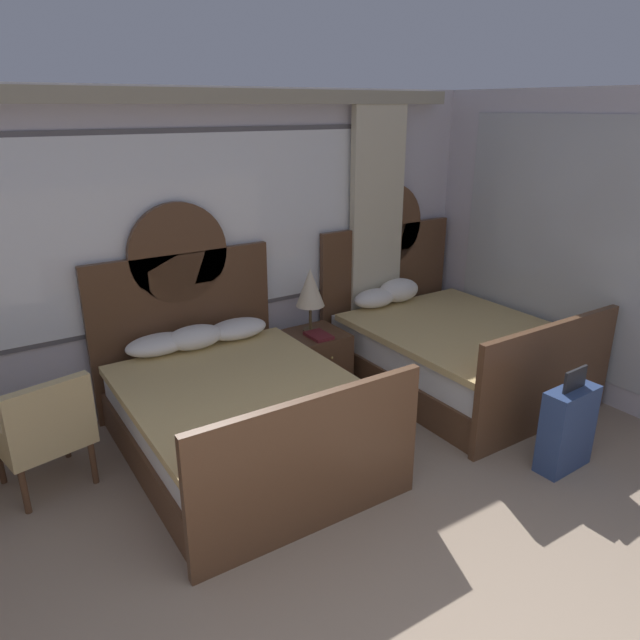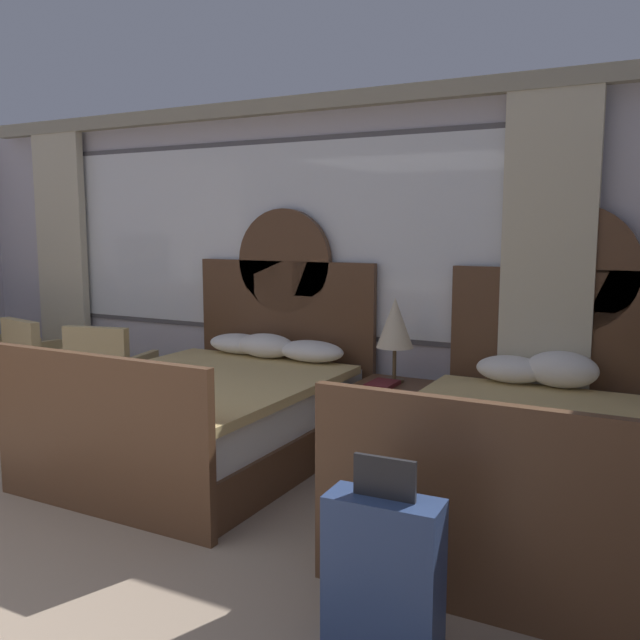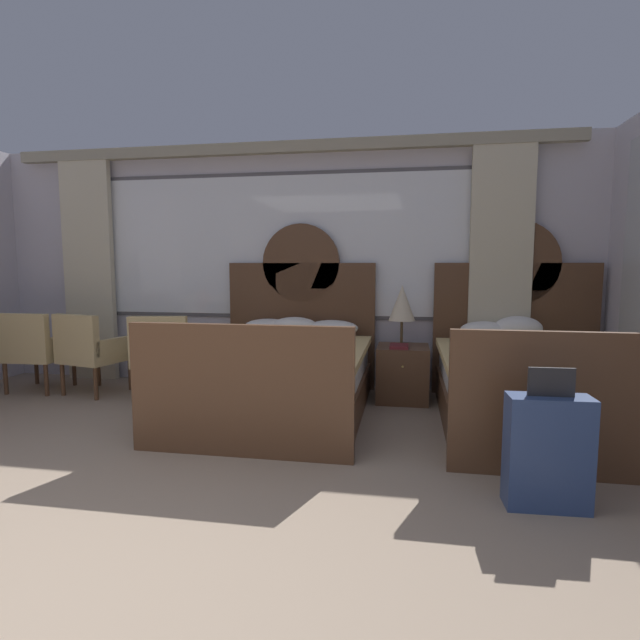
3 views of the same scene
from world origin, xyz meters
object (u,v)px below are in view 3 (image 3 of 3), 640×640
Objects in this scene: nightstand_between_beds at (403,373)px; suitcase_on_floor at (548,451)px; armchair_by_window_centre at (90,349)px; bed_near_mirror at (536,383)px; table_lamp_on_nightstand at (402,304)px; armchair_by_window_right at (35,348)px; armchair_by_window_left at (163,352)px; bed_near_window at (279,372)px; book_on_nightstand at (399,346)px.

suitcase_on_floor is (0.82, -2.13, 0.05)m from nightstand_between_beds.
armchair_by_window_centre is (-3.25, -0.32, 0.20)m from nightstand_between_beds.
bed_near_mirror is 1.46m from table_lamp_on_nightstand.
armchair_by_window_left is at bearing 0.06° from armchair_by_window_right.
armchair_by_window_left is (-2.40, -0.39, -0.50)m from table_lamp_on_nightstand.
nightstand_between_beds is at bearing 27.98° from bed_near_window.
armchair_by_window_right is at bearing 176.79° from bed_near_mirror.
suitcase_on_floor is at bearing -68.90° from nightstand_between_beds.
book_on_nightstand is 3.22m from armchair_by_window_centre.
bed_near_window is 1.28m from nightstand_between_beds.
armchair_by_window_left is (-2.38, -0.22, -0.09)m from book_on_nightstand.
suitcase_on_floor is (0.86, -2.03, -0.24)m from book_on_nightstand.
armchair_by_window_centre reaches higher than nightstand_between_beds.
armchair_by_window_left is at bearing -0.02° from armchair_by_window_centre.
nightstand_between_beds is 3.92m from armchair_by_window_right.
nightstand_between_beds is (-1.12, 0.61, -0.09)m from bed_near_mirror.
armchair_by_window_centre is 1.00× the size of armchair_by_window_right.
armchair_by_window_centre is (-4.37, 0.28, 0.11)m from bed_near_mirror.
suitcase_on_floor is at bearing -69.10° from table_lamp_on_nightstand.
nightstand_between_beds is 0.69× the size of suitcase_on_floor.
bed_near_window is 1.43m from table_lamp_on_nightstand.
armchair_by_window_right is at bearing -175.27° from nightstand_between_beds.
bed_near_mirror reaches higher than book_on_nightstand.
bed_near_mirror is (2.25, -0.01, -0.00)m from bed_near_window.
nightstand_between_beds is at bearing 4.73° from armchair_by_window_right.
armchair_by_window_centre reaches higher than book_on_nightstand.
nightstand_between_beds is at bearing -75.36° from table_lamp_on_nightstand.
bed_near_window reaches higher than armchair_by_window_left.
armchair_by_window_centre is (-2.12, 0.28, 0.11)m from bed_near_window.
table_lamp_on_nightstand reaches higher than armchair_by_window_right.
armchair_by_window_right is at bearing -179.94° from armchair_by_window_left.
table_lamp_on_nightstand is 0.71× the size of armchair_by_window_centre.
bed_near_mirror is 3.55m from armchair_by_window_left.
book_on_nightstand is at bearing 3.27° from armchair_by_window_right.
armchair_by_window_centre and armchair_by_window_right have the same top height.
suitcase_on_floor is (1.95, -1.53, -0.05)m from bed_near_window.
armchair_by_window_right is at bearing -174.22° from table_lamp_on_nightstand.
bed_near_mirror is 8.26× the size of book_on_nightstand.
armchair_by_window_right is (-3.91, -0.32, 0.20)m from nightstand_between_beds.
bed_near_window is 2.14m from armchair_by_window_centre.
bed_near_mirror is 1.28m from nightstand_between_beds.
book_on_nightstand is at bearing -110.57° from nightstand_between_beds.
nightstand_between_beds is 2.13× the size of book_on_nightstand.
bed_near_window is at bearing -148.88° from table_lamp_on_nightstand.
armchair_by_window_centre is 1.07× the size of suitcase_on_floor.
suitcase_on_floor is (3.24, -1.81, -0.15)m from armchair_by_window_left.
armchair_by_window_left is (-1.30, 0.28, 0.11)m from bed_near_window.
table_lamp_on_nightstand is at bearing 31.12° from bed_near_window.
bed_near_window reaches higher than table_lamp_on_nightstand.
armchair_by_window_left is at bearing -174.74° from book_on_nightstand.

